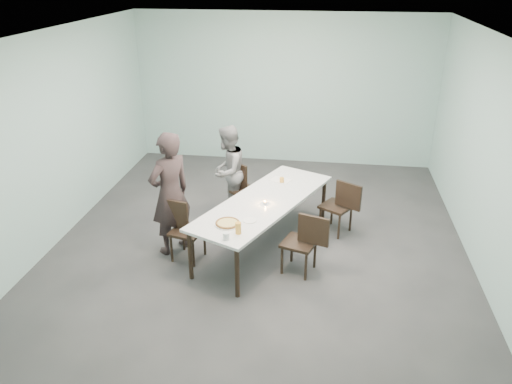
# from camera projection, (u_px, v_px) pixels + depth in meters

# --- Properties ---
(ground) EXTENTS (7.00, 7.00, 0.00)m
(ground) POSITION_uv_depth(u_px,v_px,m) (260.00, 243.00, 7.46)
(ground) COLOR #333335
(ground) RESTS_ON ground
(room_shell) EXTENTS (6.02, 7.02, 3.01)m
(room_shell) POSITION_uv_depth(u_px,v_px,m) (260.00, 111.00, 6.62)
(room_shell) COLOR #9CC5C1
(room_shell) RESTS_ON ground
(table) EXTENTS (1.89, 2.74, 0.75)m
(table) POSITION_uv_depth(u_px,v_px,m) (264.00, 204.00, 7.09)
(table) COLOR white
(table) RESTS_ON ground
(chair_near_left) EXTENTS (0.65, 0.50, 0.87)m
(chair_near_left) POSITION_uv_depth(u_px,v_px,m) (182.00, 226.00, 6.90)
(chair_near_left) COLOR black
(chair_near_left) RESTS_ON ground
(chair_far_left) EXTENTS (0.63, 0.59, 0.87)m
(chair_far_left) POSITION_uv_depth(u_px,v_px,m) (242.00, 186.00, 8.14)
(chair_far_left) COLOR black
(chair_far_left) RESTS_ON ground
(chair_near_right) EXTENTS (0.65, 0.53, 0.87)m
(chair_near_right) POSITION_uv_depth(u_px,v_px,m) (305.00, 240.00, 6.55)
(chair_near_right) COLOR black
(chair_near_right) RESTS_ON ground
(chair_far_right) EXTENTS (0.64, 0.58, 0.87)m
(chair_far_right) POSITION_uv_depth(u_px,v_px,m) (341.00, 204.00, 7.53)
(chair_far_right) COLOR black
(chair_far_right) RESTS_ON ground
(diner_near) EXTENTS (0.74, 0.78, 1.79)m
(diner_near) POSITION_uv_depth(u_px,v_px,m) (170.00, 194.00, 6.92)
(diner_near) COLOR black
(diner_near) RESTS_ON ground
(diner_far) EXTENTS (0.73, 0.85, 1.49)m
(diner_far) POSITION_uv_depth(u_px,v_px,m) (228.00, 171.00, 8.08)
(diner_far) COLOR gray
(diner_far) RESTS_ON ground
(pizza) EXTENTS (0.34, 0.34, 0.04)m
(pizza) POSITION_uv_depth(u_px,v_px,m) (228.00, 223.00, 6.40)
(pizza) COLOR white
(pizza) RESTS_ON table
(side_plate) EXTENTS (0.18, 0.18, 0.01)m
(side_plate) POSITION_uv_depth(u_px,v_px,m) (250.00, 220.00, 6.50)
(side_plate) COLOR white
(side_plate) RESTS_ON table
(beer_glass) EXTENTS (0.08, 0.08, 0.15)m
(beer_glass) POSITION_uv_depth(u_px,v_px,m) (238.00, 228.00, 6.17)
(beer_glass) COLOR gold
(beer_glass) RESTS_ON table
(water_tumbler) EXTENTS (0.08, 0.08, 0.09)m
(water_tumbler) POSITION_uv_depth(u_px,v_px,m) (226.00, 236.00, 6.05)
(water_tumbler) COLOR silver
(water_tumbler) RESTS_ON table
(tealight) EXTENTS (0.06, 0.06, 0.05)m
(tealight) POSITION_uv_depth(u_px,v_px,m) (265.00, 203.00, 6.94)
(tealight) COLOR silver
(tealight) RESTS_ON table
(amber_tumbler) EXTENTS (0.07, 0.07, 0.08)m
(amber_tumbler) POSITION_uv_depth(u_px,v_px,m) (282.00, 180.00, 7.63)
(amber_tumbler) COLOR gold
(amber_tumbler) RESTS_ON table
(menu) EXTENTS (0.36, 0.32, 0.01)m
(menu) POSITION_uv_depth(u_px,v_px,m) (281.00, 180.00, 7.72)
(menu) COLOR silver
(menu) RESTS_ON table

